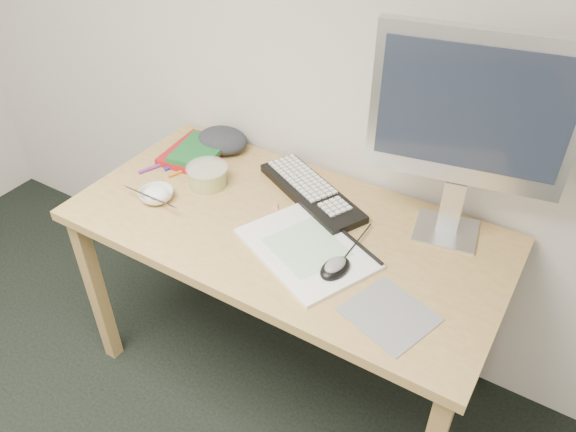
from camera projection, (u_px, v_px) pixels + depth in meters
name	position (u px, v px, depth m)	size (l,w,h in m)	color
desk	(285.00, 244.00, 1.85)	(1.40, 0.70, 0.75)	tan
mousepad	(389.00, 315.00, 1.49)	(0.22, 0.20, 0.00)	gray
sketchpad	(307.00, 248.00, 1.70)	(0.40, 0.28, 0.01)	white
keyboard	(311.00, 192.00, 1.92)	(0.45, 0.14, 0.03)	black
monitor	(471.00, 117.00, 1.52)	(0.55, 0.20, 0.65)	silver
mouse	(335.00, 265.00, 1.60)	(0.07, 0.11, 0.04)	black
rice_bowl	(156.00, 195.00, 1.89)	(0.12, 0.12, 0.04)	white
chopsticks	(150.00, 197.00, 1.85)	(0.02, 0.02, 0.22)	#ADACAE
fruit_tub	(208.00, 176.00, 1.96)	(0.15, 0.15, 0.07)	gold
book_red	(196.00, 152.00, 2.12)	(0.19, 0.26, 0.03)	maroon
book_green	(200.00, 150.00, 2.09)	(0.16, 0.22, 0.02)	#165A26
cloth_lump	(222.00, 140.00, 2.15)	(0.17, 0.14, 0.07)	#222329
pencil_pink	(291.00, 221.00, 1.81)	(0.01, 0.01, 0.18)	pink
pencil_tan	(278.00, 222.00, 1.80)	(0.01, 0.01, 0.20)	tan
pencil_black	(319.00, 229.00, 1.77)	(0.01, 0.01, 0.20)	black
marker_blue	(182.00, 163.00, 2.07)	(0.01, 0.01, 0.14)	#1F26A8
marker_orange	(184.00, 170.00, 2.04)	(0.01, 0.01, 0.13)	orange
marker_purple	(157.00, 166.00, 2.06)	(0.01, 0.01, 0.14)	#6B2790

